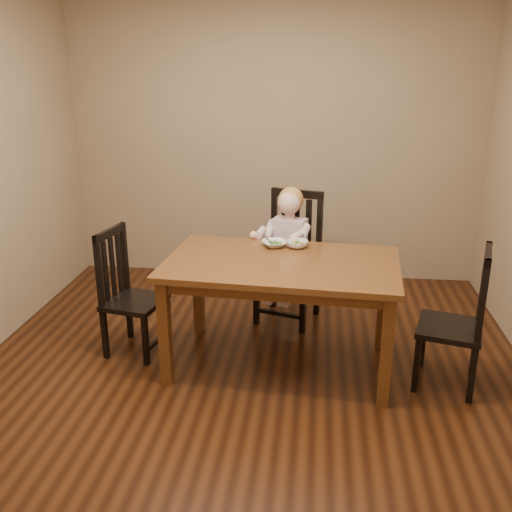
# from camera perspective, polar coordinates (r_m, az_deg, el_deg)

# --- Properties ---
(room) EXTENTS (4.01, 4.01, 2.71)m
(room) POSITION_cam_1_polar(r_m,az_deg,el_deg) (3.70, -0.74, 7.00)
(room) COLOR #43210E
(room) RESTS_ON ground
(dining_table) EXTENTS (1.67, 1.08, 0.80)m
(dining_table) POSITION_cam_1_polar(r_m,az_deg,el_deg) (3.98, 2.55, -1.77)
(dining_table) COLOR #552A13
(dining_table) RESTS_ON room
(chair_child) EXTENTS (0.58, 0.57, 1.10)m
(chair_child) POSITION_cam_1_polar(r_m,az_deg,el_deg) (4.82, 3.45, -0.34)
(chair_child) COLOR black
(chair_child) RESTS_ON room
(chair_left) EXTENTS (0.47, 0.48, 0.96)m
(chair_left) POSITION_cam_1_polar(r_m,az_deg,el_deg) (4.38, -12.60, -3.77)
(chair_left) COLOR black
(chair_left) RESTS_ON room
(chair_right) EXTENTS (0.51, 0.52, 0.99)m
(chair_right) POSITION_cam_1_polar(r_m,az_deg,el_deg) (4.04, 19.60, -6.21)
(chair_right) COLOR black
(chair_right) RESTS_ON room
(toddler) EXTENTS (0.47, 0.53, 0.62)m
(toddler) POSITION_cam_1_polar(r_m,az_deg,el_deg) (4.72, 3.26, 1.30)
(toddler) COLOR beige
(toddler) RESTS_ON chair_child
(bowl_peas) EXTENTS (0.24, 0.24, 0.04)m
(bowl_peas) POSITION_cam_1_polar(r_m,az_deg,el_deg) (4.24, 1.86, 1.23)
(bowl_peas) COLOR silver
(bowl_peas) RESTS_ON dining_table
(bowl_veg) EXTENTS (0.22, 0.22, 0.05)m
(bowl_veg) POSITION_cam_1_polar(r_m,az_deg,el_deg) (4.23, 4.11, 1.21)
(bowl_veg) COLOR silver
(bowl_veg) RESTS_ON dining_table
(fork) EXTENTS (0.08, 0.11, 0.05)m
(fork) POSITION_cam_1_polar(r_m,az_deg,el_deg) (4.22, 1.28, 1.47)
(fork) COLOR silver
(fork) RESTS_ON bowl_peas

